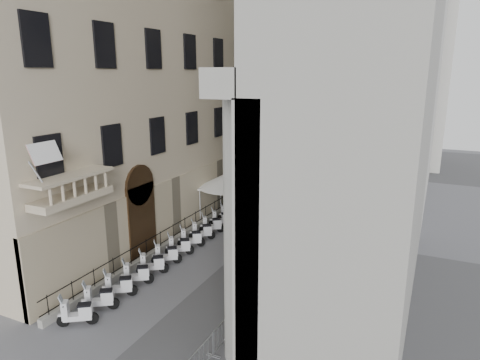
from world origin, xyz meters
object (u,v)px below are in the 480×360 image
Objects in this scene: scooter_0 at (79,325)px; pedestrian_b at (315,186)px; street_lamp at (266,145)px; pedestrian_a at (314,186)px; info_kiosk at (249,195)px; security_tent at (229,180)px.

pedestrian_b is (4.05, 23.82, 0.97)m from scooter_0.
street_lamp reaches higher than scooter_0.
pedestrian_a is 0.43m from pedestrian_b.
info_kiosk is at bearing -34.10° from scooter_0.
pedestrian_b is (4.44, 0.67, -3.42)m from street_lamp.
street_lamp is 5.55m from pedestrian_a.
info_kiosk is (-0.04, 18.58, 0.96)m from scooter_0.
pedestrian_a is (4.40, 0.25, -3.38)m from street_lamp.
street_lamp is 3.67× the size of pedestrian_a.
security_tent is at bearing 73.73° from pedestrian_a.
scooter_0 is 24.18m from pedestrian_b.
pedestrian_b reaches higher than scooter_0.
security_tent reaches higher than info_kiosk.
security_tent reaches higher than pedestrian_a.
security_tent is 2.35× the size of info_kiosk.
scooter_0 is at bearing 90.58° from pedestrian_a.
security_tent is at bearing -33.69° from scooter_0.
street_lamp is (-0.25, 8.05, 1.35)m from security_tent.
pedestrian_a is at bearing -43.95° from scooter_0.
security_tent reaches higher than pedestrian_b.
security_tent is 9.50m from pedestrian_a.
street_lamp is (-0.39, 23.15, 4.40)m from scooter_0.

